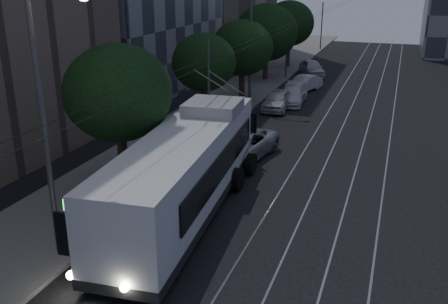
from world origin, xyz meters
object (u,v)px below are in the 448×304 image
Objects in this scene: car_white_b at (293,95)px; car_white_d at (312,68)px; trolleybus at (187,170)px; car_white_c at (304,83)px; pickup_silver at (241,145)px; streetlamp_near at (51,99)px; car_white_a at (278,100)px; streetlamp_far at (256,23)px.

car_white_b is 1.03× the size of car_white_d.
car_white_c is (0.20, 24.07, -1.19)m from trolleybus.
pickup_silver is 12.67m from streetlamp_near.
car_white_c is at bearing 98.89° from pickup_silver.
streetlamp_near is (-2.70, -24.27, 4.97)m from car_white_b.
pickup_silver is at bearing -86.35° from car_white_a.
car_white_b is 6.03m from streetlamp_far.
car_white_b is at bearing -68.43° from car_white_c.
car_white_a is 2.25m from car_white_b.
car_white_d is at bearing 90.03° from car_white_a.
pickup_silver is (0.20, 6.67, -1.09)m from trolleybus.
car_white_a is 6.69m from car_white_c.
car_white_b is at bearing -111.52° from car_white_d.
car_white_c is 29.32m from streetlamp_near.
car_white_d is (-0.56, 24.31, 0.01)m from pickup_silver.
trolleybus is 2.89× the size of car_white_b.
streetlamp_near reaches higher than car_white_b.
streetlamp_near is 23.20m from streetlamp_far.
trolleybus is 2.99× the size of car_white_d.
car_white_b is 11.42m from car_white_d.
car_white_b is 0.50× the size of streetlamp_near.
pickup_silver is at bearing 76.66° from streetlamp_near.
car_white_a is (-0.63, 10.74, -0.03)m from pickup_silver.
streetlamp_near is at bearing -122.95° from trolleybus.
car_white_c is at bearing 64.21° from streetlamp_far.
car_white_b is (0.20, 19.58, -1.17)m from trolleybus.
car_white_b reaches higher than car_white_c.
pickup_silver is at bearing -92.54° from car_white_b.
car_white_b is at bearing 98.89° from pickup_silver.
pickup_silver reaches higher than car_white_c.
trolleybus is at bearing -93.13° from car_white_b.
streetlamp_far reaches higher than car_white_b.
trolleybus is 17.46m from car_white_a.
streetlamp_near is at bearing -90.02° from streetlamp_far.
car_white_a is 1.07× the size of car_white_c.
trolleybus is 19.13m from streetlamp_far.
car_white_c is (0.63, 6.66, -0.07)m from car_white_a.
car_white_d is at bearing 80.30° from streetlamp_far.
car_white_b is at bearing 74.18° from car_white_a.
car_white_a is at bearing 86.46° from trolleybus.
car_white_a is 0.94× the size of car_white_d.
streetlamp_near is at bearing -73.79° from car_white_c.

